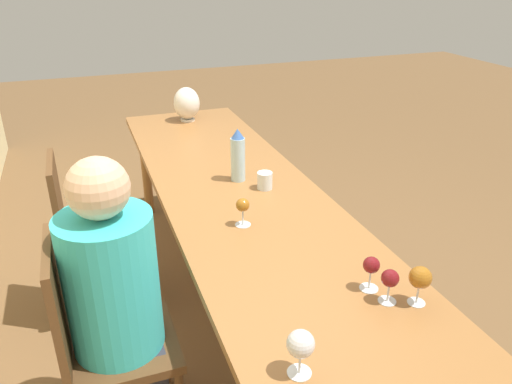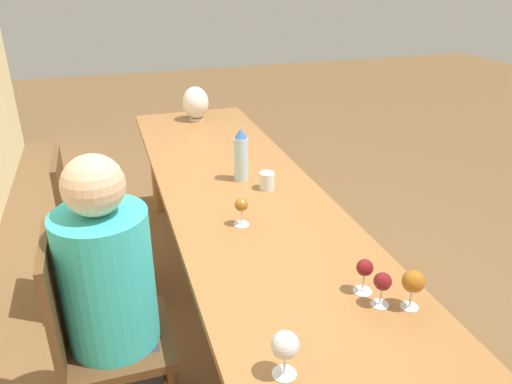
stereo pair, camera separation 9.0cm
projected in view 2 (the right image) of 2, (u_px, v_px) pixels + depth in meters
ground_plane at (246, 316)px, 2.86m from camera, size 14.00×14.00×0.00m
dining_table at (244, 206)px, 2.56m from camera, size 3.16×0.80×0.77m
water_bottle at (241, 155)px, 2.64m from camera, size 0.08×0.08×0.29m
water_tumbler at (267, 181)px, 2.57m from camera, size 0.08×0.08×0.09m
vase at (196, 103)px, 3.64m from camera, size 0.19×0.19×0.25m
wine_glass_0 at (241, 206)px, 2.20m from camera, size 0.07×0.07×0.13m
wine_glass_1 at (285, 346)px, 1.39m from camera, size 0.08×0.08×0.15m
wine_glass_2 at (413, 282)px, 1.67m from camera, size 0.08×0.08×0.15m
wine_glass_3 at (365, 269)px, 1.75m from camera, size 0.07×0.07×0.13m
wine_glass_4 at (382, 283)px, 1.68m from camera, size 0.06×0.06×0.13m
chair_near at (96, 333)px, 1.98m from camera, size 0.44×0.44×0.94m
chair_far at (93, 229)px, 2.74m from camera, size 0.44×0.44×0.94m
person_near at (114, 295)px, 1.94m from camera, size 0.35×0.35×1.25m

